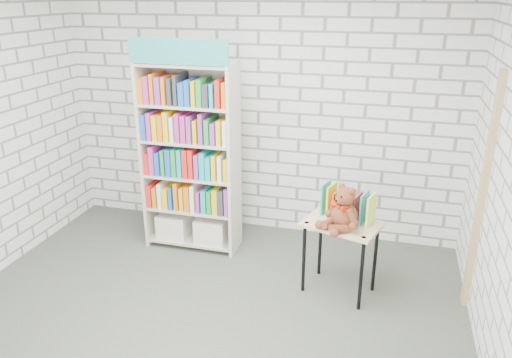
# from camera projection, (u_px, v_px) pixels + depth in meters

# --- Properties ---
(ground) EXTENTS (4.50, 4.50, 0.00)m
(ground) POSITION_uv_depth(u_px,v_px,m) (197.00, 325.00, 4.24)
(ground) COLOR #444B3F
(ground) RESTS_ON ground
(room_shell) EXTENTS (4.52, 4.02, 2.81)m
(room_shell) POSITION_uv_depth(u_px,v_px,m) (187.00, 121.00, 3.61)
(room_shell) COLOR silver
(room_shell) RESTS_ON ground
(bookshelf) EXTENTS (1.00, 0.39, 2.25)m
(bookshelf) POSITION_uv_depth(u_px,v_px,m) (191.00, 157.00, 5.24)
(bookshelf) COLOR beige
(bookshelf) RESTS_ON ground
(display_table) EXTENTS (0.76, 0.63, 0.71)m
(display_table) POSITION_uv_depth(u_px,v_px,m) (341.00, 232.00, 4.52)
(display_table) COLOR #D7B281
(display_table) RESTS_ON ground
(table_books) EXTENTS (0.50, 0.33, 0.27)m
(table_books) POSITION_uv_depth(u_px,v_px,m) (347.00, 205.00, 4.52)
(table_books) COLOR teal
(table_books) RESTS_ON display_table
(teddy_bear) EXTENTS (0.38, 0.38, 0.40)m
(teddy_bear) POSITION_uv_depth(u_px,v_px,m) (342.00, 211.00, 4.33)
(teddy_bear) COLOR brown
(teddy_bear) RESTS_ON display_table
(door_trim) EXTENTS (0.05, 0.12, 2.10)m
(door_trim) POSITION_uv_depth(u_px,v_px,m) (482.00, 196.00, 4.17)
(door_trim) COLOR tan
(door_trim) RESTS_ON ground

